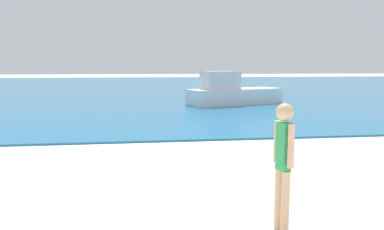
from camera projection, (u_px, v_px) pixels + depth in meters
water at (148, 86)px, 39.88m from camera, size 160.00×60.00×0.06m
person_standing at (283, 160)px, 4.69m from camera, size 0.22×0.38×1.67m
boat_near at (232, 93)px, 20.13m from camera, size 5.52×3.35×1.79m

